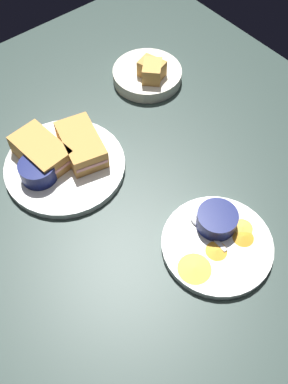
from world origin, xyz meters
The scene contains 11 objects.
ground_plane centered at (0.00, 0.00, -1.50)cm, with size 110.00×110.00×3.00cm, color #283833.
plate_sandwich_main centered at (-7.53, -10.66, 0.80)cm, with size 26.16×26.16×1.60cm, color white.
sandwich_half_near centered at (-7.86, -5.70, 4.00)cm, with size 14.57×10.56×4.80cm.
sandwich_half_far centered at (-11.66, -13.43, 4.00)cm, with size 13.90×8.89×4.80cm.
ramekin_dark_sauce centered at (-8.06, -16.52, 3.76)cm, with size 7.79×7.79×4.02cm.
spoon_by_dark_ramekin centered at (-7.10, -10.65, 1.96)cm, with size 3.07×9.96×0.80cm.
plate_chips_companion centered at (27.15, 1.37, 0.80)cm, with size 21.54×21.54×1.60cm, color white.
ramekin_light_gravy centered at (23.92, 4.06, 3.46)cm, with size 7.97×7.97×3.44cm.
spoon_by_gravy_ramekin centered at (22.48, 1.57, 1.96)cm, with size 9.91×2.34×0.80cm.
plantain_chip_scatter centered at (28.40, -0.06, 1.90)cm, with size 7.54×18.85×0.60cm.
bread_basket_rear centered at (-17.65, 21.16, 2.20)cm, with size 17.39×17.39×7.17cm.
Camera 1 is at (48.25, -34.11, 76.30)cm, focal length 40.89 mm.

